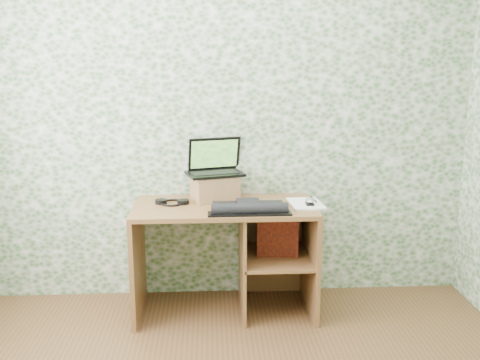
{
  "coord_description": "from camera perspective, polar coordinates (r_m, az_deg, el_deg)",
  "views": [
    {
      "loc": [
        -0.09,
        -1.98,
        1.68
      ],
      "look_at": [
        0.1,
        1.39,
        0.93
      ],
      "focal_mm": 40.0,
      "sensor_mm": 36.0,
      "label": 1
    }
  ],
  "objects": [
    {
      "name": "desk",
      "position": [
        3.65,
        -0.43,
        -6.62
      ],
      "size": [
        1.2,
        0.6,
        0.75
      ],
      "color": "brown",
      "rests_on": "floor"
    },
    {
      "name": "headphones",
      "position": [
        3.6,
        -7.26,
        -2.36
      ],
      "size": [
        0.23,
        0.18,
        0.03
      ],
      "rotation": [
        0.0,
        0.0,
        -0.11
      ],
      "color": "black",
      "rests_on": "desk"
    },
    {
      "name": "red_box",
      "position": [
        3.63,
        4.05,
        -5.55
      ],
      "size": [
        0.29,
        0.12,
        0.33
      ],
      "primitive_type": "cube",
      "rotation": [
        0.0,
        0.0,
        -0.11
      ],
      "color": "#9E240E",
      "rests_on": "desk"
    },
    {
      "name": "laptop",
      "position": [
        3.67,
        -2.73,
        1.55
      ],
      "size": [
        0.42,
        0.35,
        0.25
      ],
      "rotation": [
        0.0,
        0.0,
        0.28
      ],
      "color": "black",
      "rests_on": "riser"
    },
    {
      "name": "keyboard",
      "position": [
        3.39,
        0.96,
        -2.96
      ],
      "size": [
        0.52,
        0.26,
        0.07
      ],
      "rotation": [
        0.0,
        0.0,
        0.01
      ],
      "color": "black",
      "rests_on": "desk"
    },
    {
      "name": "riser",
      "position": [
        3.66,
        -2.7,
        -0.79
      ],
      "size": [
        0.35,
        0.31,
        0.17
      ],
      "primitive_type": "cube",
      "rotation": [
        0.0,
        0.0,
        0.28
      ],
      "color": "#966A43",
      "rests_on": "desk"
    },
    {
      "name": "notepad",
      "position": [
        3.57,
        7.03,
        -2.54
      ],
      "size": [
        0.23,
        0.31,
        0.01
      ],
      "primitive_type": "cube",
      "rotation": [
        0.0,
        0.0,
        0.07
      ],
      "color": "white",
      "rests_on": "desk"
    },
    {
      "name": "pen",
      "position": [
        3.66,
        7.84,
        -2.02
      ],
      "size": [
        0.02,
        0.15,
        0.01
      ],
      "primitive_type": "cylinder",
      "rotation": [
        1.57,
        0.0,
        0.06
      ],
      "color": "black",
      "rests_on": "notepad"
    },
    {
      "name": "mouse",
      "position": [
        3.53,
        7.44,
        -2.32
      ],
      "size": [
        0.07,
        0.1,
        0.03
      ],
      "primitive_type": "ellipsoid",
      "rotation": [
        0.0,
        0.0,
        -0.05
      ],
      "color": "#B9B9BB",
      "rests_on": "notepad"
    },
    {
      "name": "wall_back",
      "position": [
        3.75,
        -1.87,
        6.71
      ],
      "size": [
        3.5,
        0.0,
        3.5
      ],
      "primitive_type": "plane",
      "rotation": [
        1.57,
        0.0,
        0.0
      ],
      "color": "silver",
      "rests_on": "ground"
    }
  ]
}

